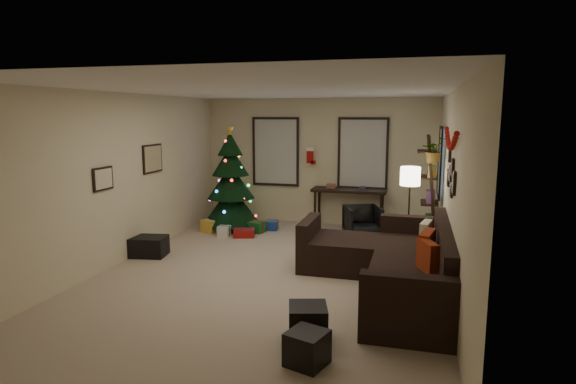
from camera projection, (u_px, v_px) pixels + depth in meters
The scene contains 29 objects.
floor at pixel (271, 274), 7.15m from camera, with size 7.00×7.00×0.00m, color tan.
ceiling at pixel (270, 90), 6.72m from camera, with size 7.00×7.00×0.00m, color white.
wall_back at pixel (318, 162), 10.27m from camera, with size 5.00×5.00×0.00m, color beige.
wall_front at pixel (134, 250), 3.60m from camera, with size 5.00×5.00×0.00m, color beige.
wall_left at pixel (120, 179), 7.58m from camera, with size 7.00×7.00×0.00m, color beige.
wall_right at pixel (452, 192), 6.30m from camera, with size 7.00×7.00×0.00m, color beige.
window_back_left at pixel (276, 152), 10.45m from camera, with size 1.05×0.06×1.50m.
window_back_right at pixel (363, 153), 9.97m from camera, with size 1.05×0.06×1.50m.
window_right_wall at pixel (441, 162), 8.71m from camera, with size 0.06×0.90×1.30m.
christmas_tree at pixel (231, 186), 9.82m from camera, with size 1.17×1.17×2.19m.
presents at pixel (242, 228), 9.57m from camera, with size 1.43×1.01×0.25m.
sofa at pixel (394, 265), 6.54m from camera, with size 2.18×3.14×0.94m.
pillow_red_a at pixel (427, 258), 5.76m from camera, with size 0.11×0.43×0.43m, color maroon.
pillow_red_b at pixel (427, 250), 6.10m from camera, with size 0.13×0.49×0.49m, color maroon.
pillow_cream at pixel (426, 235), 6.91m from camera, with size 0.11×0.40×0.40m, color beige.
ottoman_near at pixel (308, 323), 5.03m from camera, with size 0.40×0.40×0.38m, color black.
ottoman_far at pixel (307, 348), 4.53m from camera, with size 0.35×0.35×0.33m, color black.
desk at pixel (349, 194), 9.92m from camera, with size 1.53×0.55×0.83m.
desk_chair at pixel (362, 221), 9.28m from camera, with size 0.60×0.56×0.61m, color black.
bookshelf at pixel (431, 195), 8.28m from camera, with size 0.30×0.59×2.01m.
potted_plant at pixel (434, 146), 7.83m from camera, with size 0.50×0.44×0.56m, color #4C4C4C.
floor_lamp at pixel (410, 182), 7.74m from camera, with size 0.32×0.32×1.52m.
art_map at pixel (152, 159), 8.44m from camera, with size 0.04×0.60×0.50m.
art_abstract at pixel (103, 179), 7.12m from camera, with size 0.04×0.45×0.35m.
gallery at pixel (451, 176), 6.19m from camera, with size 0.03×1.25×0.54m.
garland at pixel (451, 139), 6.18m from camera, with size 0.08×1.90×0.30m, color #A5140C, non-canonical shape.
stocking_left at pixel (310, 155), 10.12m from camera, with size 0.20×0.05×0.36m.
stocking_right at pixel (328, 152), 10.22m from camera, with size 0.20×0.05×0.36m.
storage_bin at pixel (146, 246), 8.03m from camera, with size 0.66×0.44×0.33m, color black.
Camera 1 is at (2.03, -6.56, 2.36)m, focal length 29.77 mm.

